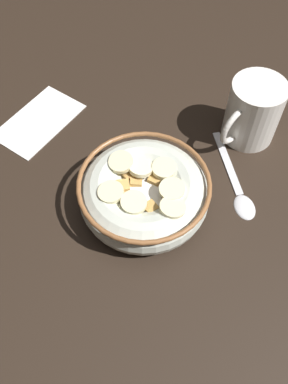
{
  "coord_description": "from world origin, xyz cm",
  "views": [
    {
      "loc": [
        18.94,
        20.02,
        45.3
      ],
      "look_at": [
        0.0,
        0.0,
        3.0
      ],
      "focal_mm": 38.55,
      "sensor_mm": 36.0,
      "label": 1
    }
  ],
  "objects_px": {
    "cereal_bowl": "(144,193)",
    "folded_napkin": "(39,121)",
    "coffee_mug": "(252,112)",
    "spoon": "(239,191)"
  },
  "relations": [
    {
      "from": "spoon",
      "to": "coffee_mug",
      "type": "height_order",
      "value": "coffee_mug"
    },
    {
      "from": "coffee_mug",
      "to": "folded_napkin",
      "type": "bearing_deg",
      "value": -48.09
    },
    {
      "from": "cereal_bowl",
      "to": "spoon",
      "type": "xyz_separation_m",
      "value": [
        -0.1,
        0.07,
        -0.03
      ]
    },
    {
      "from": "coffee_mug",
      "to": "folded_napkin",
      "type": "height_order",
      "value": "coffee_mug"
    },
    {
      "from": "spoon",
      "to": "cereal_bowl",
      "type": "bearing_deg",
      "value": -34.63
    },
    {
      "from": "cereal_bowl",
      "to": "spoon",
      "type": "distance_m",
      "value": 0.13
    },
    {
      "from": "cereal_bowl",
      "to": "folded_napkin",
      "type": "bearing_deg",
      "value": -86.32
    },
    {
      "from": "cereal_bowl",
      "to": "spoon",
      "type": "relative_size",
      "value": 1.21
    },
    {
      "from": "cereal_bowl",
      "to": "folded_napkin",
      "type": "relative_size",
      "value": 1.28
    },
    {
      "from": "cereal_bowl",
      "to": "spoon",
      "type": "bearing_deg",
      "value": 145.37
    }
  ]
}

